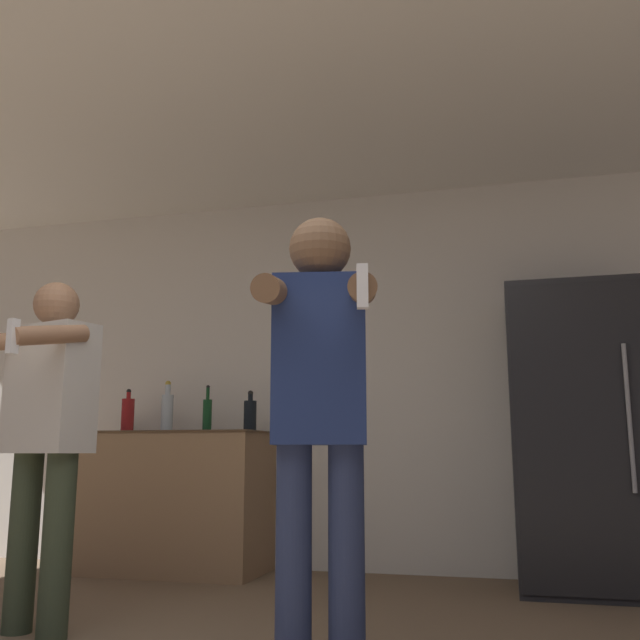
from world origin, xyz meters
TOP-DOWN VIEW (x-y plane):
  - wall_back at (0.00, 3.26)m, footprint 7.00×0.06m
  - ceiling_slab at (0.00, 1.61)m, footprint 7.00×3.75m
  - refrigerator at (1.38, 2.89)m, footprint 0.73×0.71m
  - counter at (-1.12, 2.92)m, footprint 1.18×0.64m
  - bottle_short_whiskey at (-1.53, 2.94)m, footprint 0.09×0.09m
  - bottle_red_label at (-0.64, 2.94)m, footprint 0.08×0.08m
  - bottle_dark_rum at (-0.94, 2.94)m, footprint 0.06×0.06m
  - bottle_brown_liquor at (-1.23, 2.94)m, footprint 0.08×0.08m
  - person_woman_foreground at (0.37, 0.90)m, footprint 0.46×0.49m
  - person_man_side at (-0.98, 1.28)m, footprint 0.55×0.57m

SIDE VIEW (x-z plane):
  - counter at x=-1.12m, z-range 0.00..0.90m
  - refrigerator at x=1.38m, z-range 0.00..1.72m
  - person_man_side at x=-0.98m, z-range 0.13..1.66m
  - person_woman_foreground at x=0.37m, z-range 0.15..1.75m
  - bottle_red_label at x=-0.64m, z-range 0.88..1.14m
  - bottle_dark_rum at x=-0.94m, z-range 0.87..1.17m
  - bottle_short_whiskey at x=-1.53m, z-range 0.87..1.17m
  - bottle_brown_liquor at x=-1.23m, z-range 0.87..1.21m
  - wall_back at x=0.00m, z-range 0.00..2.55m
  - ceiling_slab at x=0.00m, z-range 2.55..2.60m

